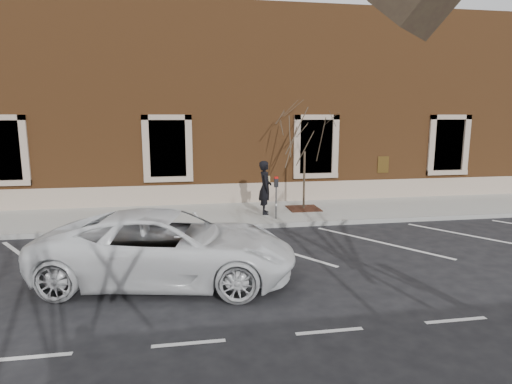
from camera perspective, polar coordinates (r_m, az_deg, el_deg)
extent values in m
plane|color=#28282B|center=(14.21, 0.41, -4.79)|extent=(120.00, 120.00, 0.00)
cube|color=#A9A89E|center=(15.87, -0.69, -2.92)|extent=(40.00, 3.50, 0.15)
cube|color=#9E9E99|center=(14.14, 0.44, -4.55)|extent=(40.00, 0.12, 0.15)
cube|color=brown|center=(21.40, -3.26, 11.05)|extent=(40.00, 8.50, 8.00)
cube|color=tan|center=(17.49, -1.60, -0.10)|extent=(40.00, 0.06, 0.80)
cube|color=black|center=(18.44, -30.71, 4.81)|extent=(1.40, 0.30, 2.20)
cube|color=tan|center=(18.40, -30.56, 1.04)|extent=(1.90, 0.20, 0.20)
cube|color=black|center=(17.22, -11.67, 5.74)|extent=(1.40, 0.30, 2.20)
cube|color=tan|center=(17.19, -11.55, 1.71)|extent=(1.90, 0.20, 0.20)
cube|color=black|center=(18.04, 7.85, 6.05)|extent=(1.40, 0.30, 2.20)
cube|color=tan|center=(18.00, 7.92, 2.19)|extent=(1.90, 0.20, 0.20)
cube|color=black|center=(20.64, 24.04, 5.78)|extent=(1.40, 0.30, 2.20)
cube|color=tan|center=(20.61, 24.06, 2.41)|extent=(1.90, 0.20, 0.20)
imported|color=black|center=(15.38, 1.23, 0.61)|extent=(0.54, 0.75, 1.93)
cylinder|color=#595B60|center=(14.71, 2.69, -1.47)|extent=(0.05, 0.05, 1.11)
cube|color=black|center=(14.58, 2.71, 1.22)|extent=(0.13, 0.10, 0.29)
cube|color=red|center=(14.56, 2.72, 1.91)|extent=(0.12, 0.10, 0.07)
cube|color=white|center=(14.67, 2.73, -1.72)|extent=(0.06, 0.00, 0.08)
cube|color=#472216|center=(16.45, 6.36, -2.19)|extent=(1.18, 1.18, 0.03)
cylinder|color=#463C2A|center=(16.26, 6.43, 1.54)|extent=(0.08, 0.08, 2.19)
imported|color=white|center=(9.80, -11.61, -7.15)|extent=(6.06, 3.63, 1.58)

